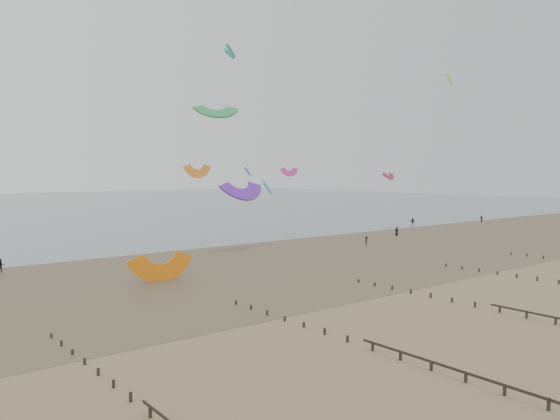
# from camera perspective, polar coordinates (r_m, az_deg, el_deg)

# --- Properties ---
(ground) EXTENTS (500.00, 500.00, 0.00)m
(ground) POSITION_cam_1_polar(r_m,az_deg,el_deg) (57.32, 14.29, -9.72)
(ground) COLOR brown
(ground) RESTS_ON ground
(sea_and_shore) EXTENTS (500.00, 665.00, 0.03)m
(sea_and_shore) POSITION_cam_1_polar(r_m,az_deg,el_deg) (80.19, -7.68, -5.72)
(sea_and_shore) COLOR #475654
(sea_and_shore) RESTS_ON ground
(kitesurfers) EXTENTS (141.56, 23.51, 1.85)m
(kitesurfers) POSITION_cam_1_polar(r_m,az_deg,el_deg) (114.20, 6.70, -2.39)
(kitesurfers) COLOR black
(kitesurfers) RESTS_ON ground
(grounded_kite) EXTENTS (7.33, 5.92, 3.82)m
(grounded_kite) POSITION_cam_1_polar(r_m,az_deg,el_deg) (69.73, -12.31, -7.24)
(grounded_kite) COLOR orange
(grounded_kite) RESTS_ON ground
(kites_airborne) EXTENTS (263.35, 108.58, 44.49)m
(kites_airborne) POSITION_cam_1_polar(r_m,az_deg,el_deg) (127.36, -20.82, 8.28)
(kites_airborne) COLOR red
(kites_airborne) RESTS_ON ground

